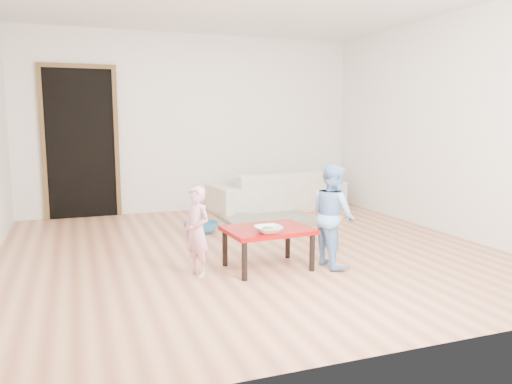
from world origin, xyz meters
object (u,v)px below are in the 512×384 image
sofa (277,191)px  child_blue (333,215)px  red_table (268,248)px  bowl (268,229)px  basin (201,228)px  child_pink (197,232)px

sofa → child_blue: size_ratio=2.09×
sofa → red_table: 2.99m
bowl → basin: (-0.17, 1.80, -0.35)m
red_table → child_blue: bearing=-11.8°
bowl → sofa: bearing=65.9°
red_table → bowl: bearing=-109.9°
basin → bowl: bearing=-84.7°
red_table → basin: size_ratio=1.84×
red_table → basin: 1.64m
red_table → child_pink: (-0.66, 0.01, 0.21)m
bowl → red_table: bearing=70.1°
red_table → basin: red_table is taller
red_table → sofa: bearing=65.7°
child_blue → basin: 1.98m
bowl → child_pink: size_ratio=0.30×
bowl → child_blue: 0.68m
child_pink → basin: bearing=138.3°
red_table → bowl: size_ratio=3.19×
child_blue → red_table: bearing=74.9°
red_table → basin: (-0.23, 1.62, -0.13)m
child_pink → basin: 1.70m
sofa → bowl: 3.18m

